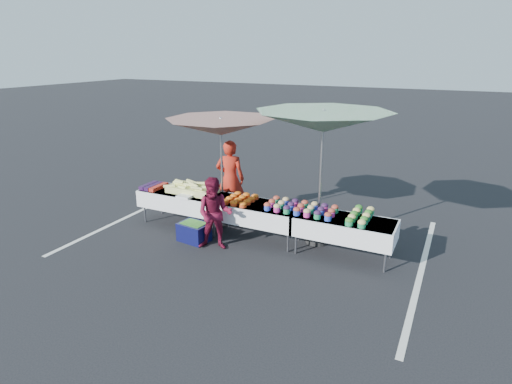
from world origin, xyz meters
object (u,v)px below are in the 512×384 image
at_px(table_right, 344,227).
at_px(umbrella_right, 323,123).
at_px(table_center, 256,212).
at_px(storage_bin, 194,231).
at_px(umbrella_left, 221,128).
at_px(table_left, 182,199).
at_px(customer, 215,214).
at_px(vendor, 230,179).

height_order(table_right, umbrella_right, umbrella_right).
height_order(table_center, storage_bin, table_center).
bearing_deg(umbrella_left, umbrella_right, 0.00).
height_order(table_left, umbrella_left, umbrella_left).
xyz_separation_m(customer, storage_bin, (-0.57, 0.10, -0.51)).
distance_m(table_left, table_right, 3.60).
relative_size(table_center, vendor, 1.04).
xyz_separation_m(table_right, umbrella_left, (-2.81, 0.40, 1.56)).
bearing_deg(umbrella_left, table_right, -8.10).
bearing_deg(storage_bin, umbrella_right, 32.22).
height_order(table_left, umbrella_right, umbrella_right).
bearing_deg(table_left, umbrella_right, 7.63).
height_order(table_left, vendor, vendor).
xyz_separation_m(vendor, umbrella_right, (2.28, -0.50, 1.51)).
xyz_separation_m(table_left, customer, (1.30, -0.75, 0.13)).
relative_size(table_left, vendor, 1.04).
bearing_deg(vendor, customer, 94.38).
bearing_deg(umbrella_right, table_center, -161.36).
relative_size(customer, umbrella_left, 0.48).
bearing_deg(table_left, umbrella_left, 26.84).
xyz_separation_m(table_left, table_right, (3.60, 0.00, 0.00)).
distance_m(umbrella_left, umbrella_right, 2.21).
bearing_deg(customer, vendor, 90.14).
bearing_deg(vendor, table_left, 36.65).
bearing_deg(table_center, umbrella_left, 158.38).
bearing_deg(table_center, umbrella_right, 18.64).
height_order(table_left, customer, customer).
relative_size(table_center, umbrella_left, 0.63).
bearing_deg(table_left, customer, -30.08).
bearing_deg(umbrella_right, table_right, -33.08).
xyz_separation_m(customer, umbrella_right, (1.69, 1.15, 1.69)).
bearing_deg(table_center, table_right, 0.00).
bearing_deg(vendor, umbrella_right, 152.34).
xyz_separation_m(table_center, customer, (-0.50, -0.75, 0.13)).
height_order(table_center, customer, customer).
distance_m(customer, umbrella_left, 1.90).
xyz_separation_m(vendor, customer, (0.59, -1.65, -0.18)).
distance_m(table_right, vendor, 3.05).
height_order(table_right, storage_bin, table_right).
relative_size(vendor, storage_bin, 2.79).
relative_size(table_right, umbrella_left, 0.63).
xyz_separation_m(umbrella_right, storage_bin, (-2.26, -1.05, -2.20)).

